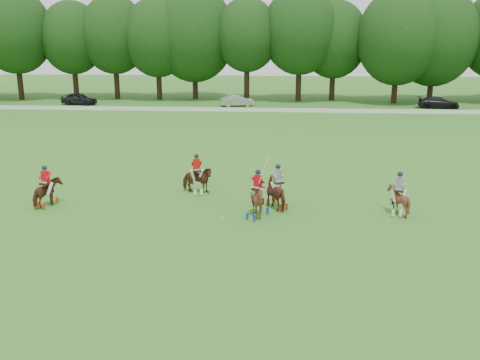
# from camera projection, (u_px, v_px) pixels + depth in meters

# --- Properties ---
(ground) EXTENTS (180.00, 180.00, 0.00)m
(ground) POSITION_uv_depth(u_px,v_px,m) (182.00, 235.00, 23.39)
(ground) COLOR #29641C
(ground) RESTS_ON ground
(tree_line) EXTENTS (117.98, 14.32, 14.75)m
(tree_line) POSITION_uv_depth(u_px,v_px,m) (249.00, 35.00, 67.36)
(tree_line) COLOR black
(tree_line) RESTS_ON ground
(boundary_rail) EXTENTS (120.00, 0.10, 0.44)m
(boundary_rail) POSITION_uv_depth(u_px,v_px,m) (242.00, 110.00, 59.86)
(boundary_rail) COLOR white
(boundary_rail) RESTS_ON ground
(car_left) EXTENTS (4.50, 2.26, 1.47)m
(car_left) POSITION_uv_depth(u_px,v_px,m) (79.00, 99.00, 65.46)
(car_left) COLOR black
(car_left) RESTS_ON ground
(car_mid) EXTENTS (4.25, 2.42, 1.32)m
(car_mid) POSITION_uv_depth(u_px,v_px,m) (237.00, 101.00, 64.13)
(car_mid) COLOR #AFAFB5
(car_mid) RESTS_ON ground
(car_right) EXTENTS (4.82, 2.39, 1.35)m
(car_right) POSITION_uv_depth(u_px,v_px,m) (438.00, 102.00, 62.48)
(car_right) COLOR black
(car_right) RESTS_ON ground
(polo_red_a) EXTENTS (1.21, 1.83, 2.15)m
(polo_red_a) POSITION_uv_depth(u_px,v_px,m) (47.00, 192.00, 27.07)
(polo_red_a) COLOR #522716
(polo_red_a) RESTS_ON ground
(polo_red_b) EXTENTS (1.77, 1.62, 2.22)m
(polo_red_b) POSITION_uv_depth(u_px,v_px,m) (197.00, 179.00, 29.32)
(polo_red_b) COLOR #522716
(polo_red_b) RESTS_ON ground
(polo_red_c) EXTENTS (1.91, 1.97, 2.90)m
(polo_red_c) POSITION_uv_depth(u_px,v_px,m) (258.00, 200.00, 25.45)
(polo_red_c) COLOR #522716
(polo_red_c) RESTS_ON ground
(polo_stripe_a) EXTENTS (1.73, 2.00, 2.27)m
(polo_stripe_a) POSITION_uv_depth(u_px,v_px,m) (278.00, 192.00, 26.82)
(polo_stripe_a) COLOR #522716
(polo_stripe_a) RESTS_ON ground
(polo_stripe_b) EXTENTS (1.42, 1.52, 2.15)m
(polo_stripe_b) POSITION_uv_depth(u_px,v_px,m) (398.00, 200.00, 25.89)
(polo_stripe_b) COLOR #522716
(polo_stripe_b) RESTS_ON ground
(polo_ball) EXTENTS (0.09, 0.09, 0.09)m
(polo_ball) POSITION_uv_depth(u_px,v_px,m) (222.00, 218.00, 25.48)
(polo_ball) COLOR white
(polo_ball) RESTS_ON ground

